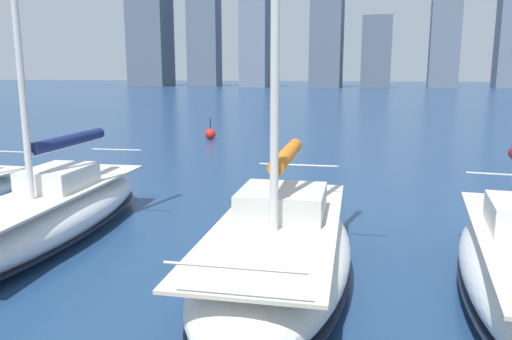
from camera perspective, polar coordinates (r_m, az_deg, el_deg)
The scene contains 4 objects.
city_skyline at distance 166.50m, azimuth 12.51°, elevation 16.05°, with size 172.87×19.35×44.45m.
sailboat_orange at distance 10.28m, azimuth 2.60°, elevation -8.81°, with size 3.41×8.32×12.49m.
sailboat_navy at distance 13.84m, azimuth -22.46°, elevation -4.49°, with size 3.12×9.27×11.71m.
channel_buoy at distance 32.87m, azimuth -5.24°, elevation 4.14°, with size 0.70×0.70×1.40m.
Camera 1 is at (-2.78, 3.16, 4.21)m, focal length 35.00 mm.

